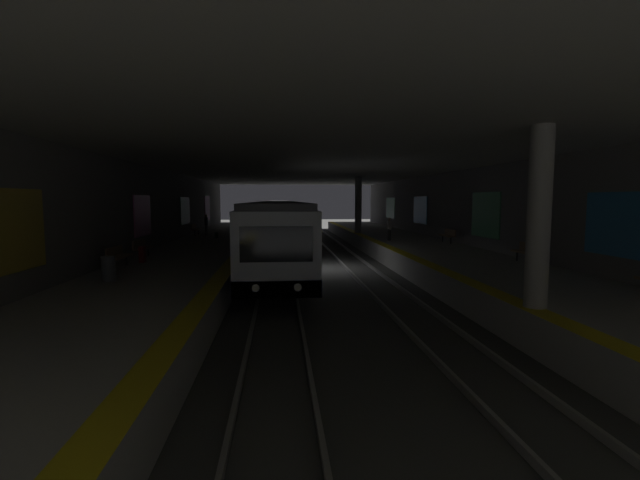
{
  "coord_description": "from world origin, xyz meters",
  "views": [
    {
      "loc": [
        -23.4,
        2.09,
        3.77
      ],
      "look_at": [
        3.8,
        -0.44,
        1.23
      ],
      "focal_mm": 24.37,
      "sensor_mm": 36.0,
      "label": 1
    }
  ],
  "objects_px": {
    "bench_right_mid": "(142,247)",
    "trash_bin": "(108,269)",
    "bench_right_near": "(118,255)",
    "person_waiting_near": "(389,228)",
    "bench_left_far": "(448,235)",
    "metro_train": "(279,218)",
    "backpack_on_floor": "(216,235)",
    "bench_right_far": "(195,229)",
    "person_walking_mid": "(206,224)",
    "suitcase_rolling": "(142,254)",
    "pillar_near": "(539,218)",
    "bench_left_mid": "(528,251)",
    "pillar_far": "(358,205)"
  },
  "relations": [
    {
      "from": "bench_right_mid",
      "to": "trash_bin",
      "type": "bearing_deg",
      "value": -172.99
    },
    {
      "from": "bench_right_near",
      "to": "person_waiting_near",
      "type": "bearing_deg",
      "value": -52.47
    },
    {
      "from": "bench_left_far",
      "to": "bench_right_near",
      "type": "xyz_separation_m",
      "value": [
        -8.66,
        17.07,
        0.0
      ]
    },
    {
      "from": "metro_train",
      "to": "person_waiting_near",
      "type": "relative_size",
      "value": 38.16
    },
    {
      "from": "backpack_on_floor",
      "to": "bench_right_mid",
      "type": "bearing_deg",
      "value": 169.46
    },
    {
      "from": "bench_right_far",
      "to": "person_walking_mid",
      "type": "xyz_separation_m",
      "value": [
        -0.3,
        -0.88,
        0.35
      ]
    },
    {
      "from": "suitcase_rolling",
      "to": "bench_right_mid",
      "type": "bearing_deg",
      "value": 17.45
    },
    {
      "from": "metro_train",
      "to": "bench_left_far",
      "type": "relative_size",
      "value": 34.37
    },
    {
      "from": "metro_train",
      "to": "person_walking_mid",
      "type": "distance_m",
      "value": 10.42
    },
    {
      "from": "person_waiting_near",
      "to": "bench_left_far",
      "type": "bearing_deg",
      "value": -119.82
    },
    {
      "from": "person_walking_mid",
      "to": "backpack_on_floor",
      "type": "bearing_deg",
      "value": -154.94
    },
    {
      "from": "backpack_on_floor",
      "to": "suitcase_rolling",
      "type": "bearing_deg",
      "value": 172.99
    },
    {
      "from": "pillar_near",
      "to": "bench_right_near",
      "type": "bearing_deg",
      "value": 59.49
    },
    {
      "from": "person_walking_mid",
      "to": "bench_right_far",
      "type": "bearing_deg",
      "value": 70.96
    },
    {
      "from": "bench_left_mid",
      "to": "bench_right_near",
      "type": "relative_size",
      "value": 1.0
    },
    {
      "from": "pillar_near",
      "to": "person_walking_mid",
      "type": "relative_size",
      "value": 2.82
    },
    {
      "from": "pillar_far",
      "to": "suitcase_rolling",
      "type": "xyz_separation_m",
      "value": [
        -15.9,
        12.41,
        -1.91
      ]
    },
    {
      "from": "bench_right_mid",
      "to": "suitcase_rolling",
      "type": "height_order",
      "value": "suitcase_rolling"
    },
    {
      "from": "bench_left_mid",
      "to": "backpack_on_floor",
      "type": "distance_m",
      "value": 20.41
    },
    {
      "from": "pillar_far",
      "to": "person_waiting_near",
      "type": "bearing_deg",
      "value": -172.78
    },
    {
      "from": "person_waiting_near",
      "to": "bench_right_near",
      "type": "bearing_deg",
      "value": 127.53
    },
    {
      "from": "trash_bin",
      "to": "bench_right_far",
      "type": "bearing_deg",
      "value": 2.21
    },
    {
      "from": "bench_right_near",
      "to": "person_walking_mid",
      "type": "height_order",
      "value": "person_walking_mid"
    },
    {
      "from": "bench_right_near",
      "to": "bench_left_mid",
      "type": "bearing_deg",
      "value": -90.76
    },
    {
      "from": "backpack_on_floor",
      "to": "trash_bin",
      "type": "height_order",
      "value": "trash_bin"
    },
    {
      "from": "pillar_far",
      "to": "suitcase_rolling",
      "type": "relative_size",
      "value": 4.46
    },
    {
      "from": "person_waiting_near",
      "to": "person_walking_mid",
      "type": "relative_size",
      "value": 0.95
    },
    {
      "from": "pillar_far",
      "to": "bench_left_mid",
      "type": "height_order",
      "value": "pillar_far"
    },
    {
      "from": "bench_left_far",
      "to": "backpack_on_floor",
      "type": "distance_m",
      "value": 15.87
    },
    {
      "from": "suitcase_rolling",
      "to": "person_waiting_near",
      "type": "bearing_deg",
      "value": -55.68
    },
    {
      "from": "backpack_on_floor",
      "to": "bench_right_near",
      "type": "bearing_deg",
      "value": 171.78
    },
    {
      "from": "bench_left_far",
      "to": "person_waiting_near",
      "type": "relative_size",
      "value": 1.11
    },
    {
      "from": "metro_train",
      "to": "suitcase_rolling",
      "type": "bearing_deg",
      "value": 165.79
    },
    {
      "from": "bench_left_mid",
      "to": "metro_train",
      "type": "bearing_deg",
      "value": 23.35
    },
    {
      "from": "person_walking_mid",
      "to": "bench_left_mid",
      "type": "bearing_deg",
      "value": -134.64
    },
    {
      "from": "pillar_far",
      "to": "bench_left_far",
      "type": "relative_size",
      "value": 2.68
    },
    {
      "from": "bench_left_mid",
      "to": "bench_right_far",
      "type": "xyz_separation_m",
      "value": [
        16.29,
        17.07,
        0.0
      ]
    },
    {
      "from": "pillar_far",
      "to": "backpack_on_floor",
      "type": "xyz_separation_m",
      "value": [
        -3.92,
        10.94,
        -2.08
      ]
    },
    {
      "from": "bench_left_far",
      "to": "bench_right_far",
      "type": "height_order",
      "value": "same"
    },
    {
      "from": "backpack_on_floor",
      "to": "trash_bin",
      "type": "xyz_separation_m",
      "value": [
        -16.43,
        1.21,
        0.23
      ]
    },
    {
      "from": "bench_left_far",
      "to": "bench_right_far",
      "type": "relative_size",
      "value": 1.0
    },
    {
      "from": "metro_train",
      "to": "bench_right_far",
      "type": "relative_size",
      "value": 34.37
    },
    {
      "from": "metro_train",
      "to": "person_walking_mid",
      "type": "bearing_deg",
      "value": 148.44
    },
    {
      "from": "metro_train",
      "to": "bench_right_far",
      "type": "distance_m",
      "value": 10.67
    },
    {
      "from": "pillar_far",
      "to": "suitcase_rolling",
      "type": "bearing_deg",
      "value": 142.02
    },
    {
      "from": "bench_right_mid",
      "to": "bench_right_far",
      "type": "height_order",
      "value": "same"
    },
    {
      "from": "bench_left_mid",
      "to": "bench_right_mid",
      "type": "xyz_separation_m",
      "value": [
        3.24,
        17.07,
        0.0
      ]
    },
    {
      "from": "bench_left_far",
      "to": "trash_bin",
      "type": "relative_size",
      "value": 2.0
    },
    {
      "from": "pillar_far",
      "to": "bench_right_mid",
      "type": "relative_size",
      "value": 2.68
    },
    {
      "from": "metro_train",
      "to": "bench_left_far",
      "type": "bearing_deg",
      "value": -146.1
    }
  ]
}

